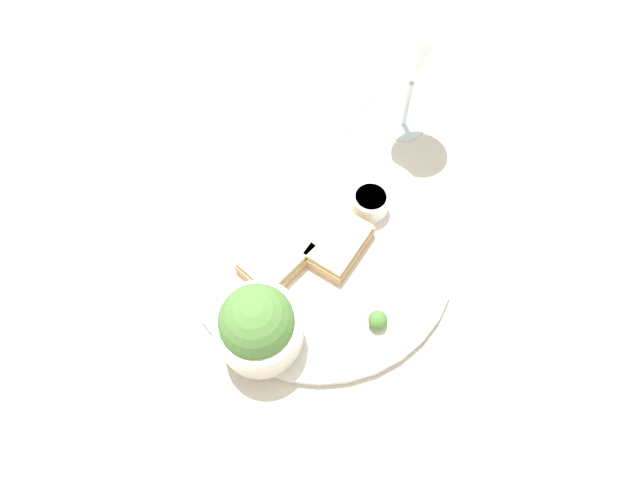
{
  "coord_description": "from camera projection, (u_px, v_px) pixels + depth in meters",
  "views": [
    {
      "loc": [
        0.24,
        0.16,
        0.57
      ],
      "look_at": [
        0.0,
        0.0,
        0.03
      ],
      "focal_mm": 28.0,
      "sensor_mm": 36.0,
      "label": 1
    }
  ],
  "objects": [
    {
      "name": "salad_bowl",
      "position": [
        258.0,
        326.0,
        0.53
      ],
      "size": [
        0.1,
        0.1,
        0.1
      ],
      "color": "silver",
      "rests_on": "dinner_plate"
    },
    {
      "name": "wine_glass",
      "position": [
        418.0,
        56.0,
        0.62
      ],
      "size": [
        0.08,
        0.08,
        0.18
      ],
      "color": "silver",
      "rests_on": "ground_plane"
    },
    {
      "name": "napkin",
      "position": [
        315.0,
        103.0,
        0.75
      ],
      "size": [
        0.15,
        0.14,
        0.01
      ],
      "color": "white",
      "rests_on": "ground_plane"
    },
    {
      "name": "dinner_plate",
      "position": [
        320.0,
        250.0,
        0.63
      ],
      "size": [
        0.33,
        0.33,
        0.01
      ],
      "color": "silver",
      "rests_on": "ground_plane"
    },
    {
      "name": "cheese_toast_near",
      "position": [
        277.0,
        259.0,
        0.6
      ],
      "size": [
        0.09,
        0.07,
        0.03
      ],
      "color": "tan",
      "rests_on": "dinner_plate"
    },
    {
      "name": "garnish",
      "position": [
        378.0,
        320.0,
        0.57
      ],
      "size": [
        0.02,
        0.02,
        0.02
      ],
      "color": "#477533",
      "rests_on": "dinner_plate"
    },
    {
      "name": "ground_plane",
      "position": [
        320.0,
        253.0,
        0.63
      ],
      "size": [
        4.0,
        4.0,
        0.0
      ],
      "primitive_type": "plane",
      "color": "beige"
    },
    {
      "name": "cheese_toast_far",
      "position": [
        339.0,
        244.0,
        0.61
      ],
      "size": [
        0.09,
        0.06,
        0.03
      ],
      "color": "tan",
      "rests_on": "dinner_plate"
    },
    {
      "name": "sauce_ramekin",
      "position": [
        370.0,
        202.0,
        0.63
      ],
      "size": [
        0.05,
        0.05,
        0.03
      ],
      "color": "white",
      "rests_on": "dinner_plate"
    }
  ]
}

